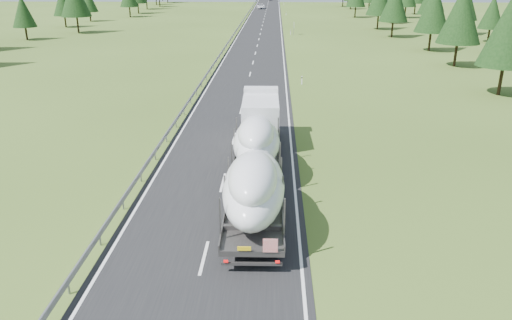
{
  "coord_description": "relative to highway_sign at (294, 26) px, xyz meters",
  "views": [
    {
      "loc": [
        3.24,
        -29.36,
        12.75
      ],
      "look_at": [
        2.2,
        -1.57,
        2.19
      ],
      "focal_mm": 35.0,
      "sensor_mm": 36.0,
      "label": 1
    }
  ],
  "objects": [
    {
      "name": "boat_truck",
      "position": [
        -5.0,
        -80.74,
        0.61
      ],
      "size": [
        3.28,
        21.35,
        4.42
      ],
      "color": "silver",
      "rests_on": "ground"
    },
    {
      "name": "road_surface",
      "position": [
        -7.2,
        20.0,
        -1.8
      ],
      "size": [
        10.0,
        400.0,
        0.02
      ],
      "primitive_type": "cube",
      "color": "black",
      "rests_on": "ground"
    },
    {
      "name": "highway_sign",
      "position": [
        0.0,
        0.0,
        0.0
      ],
      "size": [
        0.08,
        0.9,
        2.6
      ],
      "color": "slate",
      "rests_on": "ground"
    },
    {
      "name": "marker_posts",
      "position": [
        -0.7,
        75.0,
        -1.27
      ],
      "size": [
        0.13,
        350.08,
        1.0
      ],
      "color": "silver",
      "rests_on": "ground"
    },
    {
      "name": "guardrail",
      "position": [
        -12.5,
        19.94,
        -1.21
      ],
      "size": [
        0.1,
        400.0,
        0.76
      ],
      "color": "slate",
      "rests_on": "ground"
    },
    {
      "name": "ground",
      "position": [
        -7.2,
        -80.0,
        -1.81
      ],
      "size": [
        400.0,
        400.0,
        0.0
      ],
      "primitive_type": "plane",
      "color": "#3C551C",
      "rests_on": "ground"
    },
    {
      "name": "distant_van",
      "position": [
        -9.24,
        78.09,
        -0.97
      ],
      "size": [
        3.15,
        6.22,
        1.69
      ],
      "primitive_type": "imported",
      "rotation": [
        0.0,
        0.0,
        0.06
      ],
      "color": "silver",
      "rests_on": "ground"
    }
  ]
}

